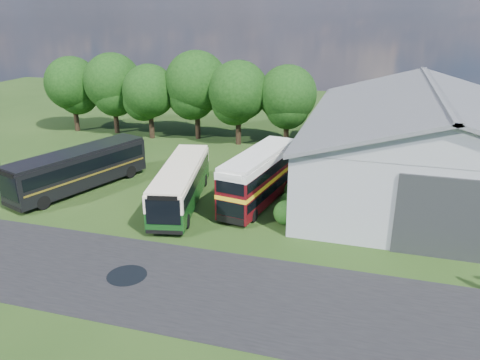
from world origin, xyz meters
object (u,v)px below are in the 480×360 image
(storage_shed, at_px, (428,137))
(bus_green_single, at_px, (181,184))
(bus_dark_single, at_px, (79,169))
(bus_maroon_double, at_px, (259,178))

(storage_shed, distance_m, bus_green_single, 19.80)
(storage_shed, xyz_separation_m, bus_dark_single, (-26.51, -8.33, -2.44))
(bus_maroon_double, bearing_deg, bus_green_single, -150.93)
(storage_shed, bearing_deg, bus_green_single, -152.81)
(storage_shed, distance_m, bus_dark_single, 27.89)
(bus_green_single, xyz_separation_m, bus_dark_single, (-9.04, 0.64, 0.10))
(storage_shed, relative_size, bus_dark_single, 2.07)
(bus_maroon_double, relative_size, bus_dark_single, 0.80)
(storage_shed, height_order, bus_dark_single, storage_shed)
(bus_green_single, xyz_separation_m, bus_maroon_double, (5.43, 1.88, 0.37))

